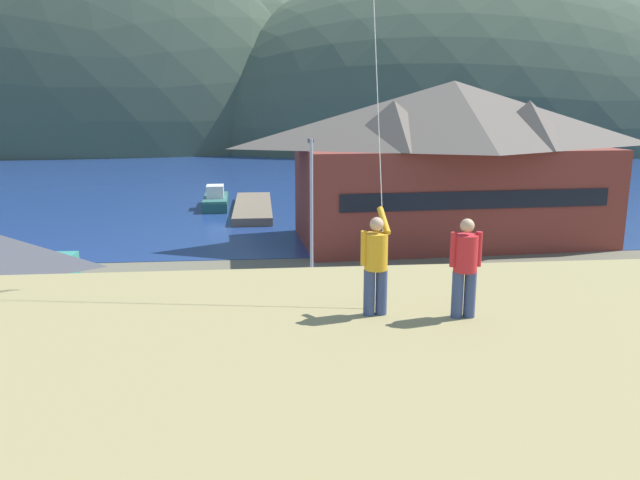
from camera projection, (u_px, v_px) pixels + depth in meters
name	position (u px, v px, depth m)	size (l,w,h in m)	color
ground_plane	(339.00, 390.00, 20.47)	(600.00, 600.00, 0.00)	#66604C
parking_lot_pad	(324.00, 334.00, 25.31)	(40.00, 20.00, 0.10)	slate
bay_water	(280.00, 178.00, 78.75)	(360.00, 84.00, 0.03)	navy
far_hill_east_peak	(45.00, 149.00, 129.76)	(128.76, 54.71, 95.97)	#42513D
far_hill_center_saddle	(69.00, 148.00, 132.02)	(138.00, 47.23, 91.02)	#42513D
far_hill_far_shoulder	(469.00, 146.00, 137.57)	(127.32, 71.27, 77.98)	#42513D
harbor_lodge	(452.00, 157.00, 41.72)	(22.18, 11.89, 10.87)	brown
wharf_dock	(253.00, 208.00, 54.37)	(3.20, 14.33, 0.70)	#70604C
moored_boat_wharfside	(216.00, 200.00, 56.10)	(2.39, 6.86, 2.16)	#23564C
parked_car_front_row_end	(471.00, 302.00, 26.22)	(4.33, 2.32, 1.82)	#B28923
parked_car_back_row_right	(167.00, 361.00, 20.20)	(4.35, 2.35, 1.82)	#9EA3A8
parked_car_mid_row_far	(337.00, 355.00, 20.69)	(4.28, 2.22, 1.82)	silver
parked_car_mid_row_center	(193.00, 302.00, 26.23)	(4.35, 2.37, 1.82)	silver
parked_car_lone_by_shed	(622.00, 349.00, 21.19)	(4.32, 2.30, 1.82)	slate
parking_light_pole	(311.00, 207.00, 29.74)	(0.24, 0.78, 7.64)	#ADADB2
person_kite_flyer	(376.00, 262.00, 10.59)	(0.52, 0.68, 1.86)	#384770
person_companion	(465.00, 265.00, 10.46)	(0.55, 0.40, 1.74)	#384770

